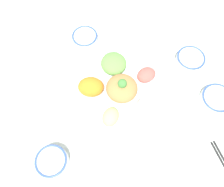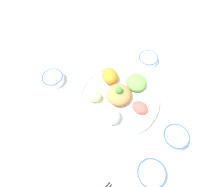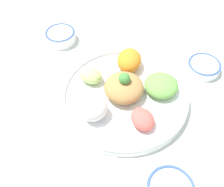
{
  "view_description": "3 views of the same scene",
  "coord_description": "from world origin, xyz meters",
  "px_view_note": "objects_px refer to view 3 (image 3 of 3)",
  "views": [
    {
      "loc": [
        -0.32,
        -0.02,
        0.75
      ],
      "look_at": [
        -0.04,
        0.03,
        0.08
      ],
      "focal_mm": 35.0,
      "sensor_mm": 36.0,
      "label": 1
    },
    {
      "loc": [
        -0.13,
        -0.39,
        0.77
      ],
      "look_at": [
        -0.03,
        0.02,
        0.05
      ],
      "focal_mm": 30.0,
      "sensor_mm": 36.0,
      "label": 2
    },
    {
      "loc": [
        0.11,
        -0.45,
        0.62
      ],
      "look_at": [
        -0.03,
        -0.01,
        0.03
      ],
      "focal_mm": 42.0,
      "sensor_mm": 36.0,
      "label": 3
    }
  ],
  "objects_px": {
    "salad_platter": "(124,92)",
    "sauce_bowl_dark": "(61,36)",
    "serving_spoon_main": "(95,10)",
    "sauce_bowl_red": "(204,66)"
  },
  "relations": [
    {
      "from": "sauce_bowl_dark",
      "to": "sauce_bowl_red",
      "type": "bearing_deg",
      "value": 0.83
    },
    {
      "from": "serving_spoon_main",
      "to": "salad_platter",
      "type": "bearing_deg",
      "value": 104.16
    },
    {
      "from": "sauce_bowl_red",
      "to": "sauce_bowl_dark",
      "type": "distance_m",
      "value": 0.49
    },
    {
      "from": "sauce_bowl_red",
      "to": "sauce_bowl_dark",
      "type": "xyz_separation_m",
      "value": [
        -0.49,
        -0.01,
        0.0
      ]
    },
    {
      "from": "salad_platter",
      "to": "sauce_bowl_dark",
      "type": "relative_size",
      "value": 3.67
    },
    {
      "from": "salad_platter",
      "to": "sauce_bowl_red",
      "type": "relative_size",
      "value": 3.64
    },
    {
      "from": "sauce_bowl_red",
      "to": "serving_spoon_main",
      "type": "height_order",
      "value": "sauce_bowl_red"
    },
    {
      "from": "serving_spoon_main",
      "to": "sauce_bowl_red",
      "type": "bearing_deg",
      "value": 138.61
    },
    {
      "from": "salad_platter",
      "to": "sauce_bowl_dark",
      "type": "distance_m",
      "value": 0.33
    },
    {
      "from": "salad_platter",
      "to": "sauce_bowl_red",
      "type": "height_order",
      "value": "salad_platter"
    }
  ]
}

